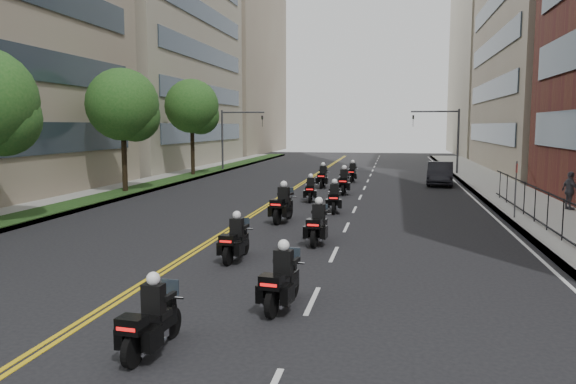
% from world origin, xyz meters
% --- Properties ---
extents(ground, '(160.00, 160.00, 0.00)m').
position_xyz_m(ground, '(0.00, 0.00, 0.00)').
color(ground, black).
rests_on(ground, ground).
extents(sidewalk_right, '(4.00, 90.00, 0.15)m').
position_xyz_m(sidewalk_right, '(12.00, 25.00, 0.07)').
color(sidewalk_right, gray).
rests_on(sidewalk_right, ground).
extents(sidewalk_left, '(4.00, 90.00, 0.15)m').
position_xyz_m(sidewalk_left, '(-12.00, 25.00, 0.07)').
color(sidewalk_left, gray).
rests_on(sidewalk_left, ground).
extents(grass_strip, '(2.00, 90.00, 0.04)m').
position_xyz_m(grass_strip, '(-11.20, 25.00, 0.17)').
color(grass_strip, '#193513').
rests_on(grass_strip, sidewalk_left).
extents(building_right_far, '(15.00, 28.00, 26.00)m').
position_xyz_m(building_right_far, '(21.50, 78.00, 13.00)').
color(building_right_far, gray).
rests_on(building_right_far, ground).
extents(building_left_mid, '(16.11, 28.00, 34.00)m').
position_xyz_m(building_left_mid, '(-21.98, 48.00, 17.00)').
color(building_left_mid, gray).
rests_on(building_left_mid, ground).
extents(building_left_far, '(16.00, 28.00, 26.00)m').
position_xyz_m(building_left_far, '(-22.00, 78.00, 13.00)').
color(building_left_far, gray).
rests_on(building_left_far, ground).
extents(iron_fence, '(0.05, 28.00, 1.50)m').
position_xyz_m(iron_fence, '(11.00, 12.00, 0.90)').
color(iron_fence, black).
rests_on(iron_fence, sidewalk_right).
extents(street_trees, '(4.40, 38.40, 7.98)m').
position_xyz_m(street_trees, '(-11.05, 18.61, 5.13)').
color(street_trees, black).
rests_on(street_trees, ground).
extents(traffic_signal_right, '(4.09, 0.20, 5.60)m').
position_xyz_m(traffic_signal_right, '(9.54, 42.00, 3.70)').
color(traffic_signal_right, '#3F3F44').
rests_on(traffic_signal_right, ground).
extents(traffic_signal_left, '(4.09, 0.20, 5.60)m').
position_xyz_m(traffic_signal_left, '(-9.54, 42.00, 3.70)').
color(traffic_signal_left, '#3F3F44').
rests_on(traffic_signal_left, ground).
extents(motorcycle_0, '(0.56, 2.06, 1.52)m').
position_xyz_m(motorcycle_0, '(0.70, 1.35, 0.60)').
color(motorcycle_0, black).
rests_on(motorcycle_0, ground).
extents(motorcycle_1, '(0.66, 2.17, 1.60)m').
position_xyz_m(motorcycle_1, '(2.58, 4.30, 0.63)').
color(motorcycle_1, black).
rests_on(motorcycle_1, ground).
extents(motorcycle_2, '(0.55, 2.11, 1.55)m').
position_xyz_m(motorcycle_2, '(0.26, 8.61, 0.61)').
color(motorcycle_2, black).
rests_on(motorcycle_2, ground).
extents(motorcycle_3, '(0.57, 2.27, 1.67)m').
position_xyz_m(motorcycle_3, '(2.46, 11.56, 0.66)').
color(motorcycle_3, black).
rests_on(motorcycle_3, ground).
extents(motorcycle_4, '(0.70, 2.44, 1.81)m').
position_xyz_m(motorcycle_4, '(0.34, 15.79, 0.71)').
color(motorcycle_4, black).
rests_on(motorcycle_4, ground).
extents(motorcycle_5, '(0.55, 2.21, 1.63)m').
position_xyz_m(motorcycle_5, '(2.28, 18.95, 0.64)').
color(motorcycle_5, black).
rests_on(motorcycle_5, ground).
extents(motorcycle_6, '(0.56, 2.10, 1.55)m').
position_xyz_m(motorcycle_6, '(0.57, 22.65, 0.61)').
color(motorcycle_6, black).
rests_on(motorcycle_6, ground).
extents(motorcycle_7, '(0.56, 2.43, 1.79)m').
position_xyz_m(motorcycle_7, '(2.11, 26.28, 0.71)').
color(motorcycle_7, black).
rests_on(motorcycle_7, ground).
extents(motorcycle_8, '(0.53, 2.32, 1.72)m').
position_xyz_m(motorcycle_8, '(0.38, 29.78, 0.68)').
color(motorcycle_8, black).
rests_on(motorcycle_8, ground).
extents(motorcycle_9, '(0.53, 2.24, 1.65)m').
position_xyz_m(motorcycle_9, '(2.09, 33.91, 0.65)').
color(motorcycle_9, black).
rests_on(motorcycle_9, ground).
extents(parked_sedan, '(2.18, 5.08, 1.63)m').
position_xyz_m(parked_sedan, '(8.38, 33.00, 0.81)').
color(parked_sedan, black).
rests_on(parked_sedan, ground).
extents(pedestrian_c, '(0.79, 1.18, 1.86)m').
position_xyz_m(pedestrian_c, '(13.50, 20.95, 1.08)').
color(pedestrian_c, '#46454E').
rests_on(pedestrian_c, sidewalk_right).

